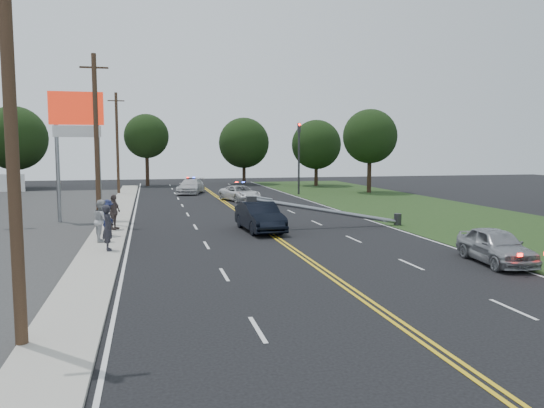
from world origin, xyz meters
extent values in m
plane|color=black|center=(0.00, 0.00, 0.00)|extent=(120.00, 120.00, 0.00)
cube|color=#ABA69A|center=(-8.40, 10.00, 0.06)|extent=(1.80, 70.00, 0.12)
cube|color=#1C3314|center=(13.50, 10.00, 0.01)|extent=(12.00, 80.00, 0.01)
cube|color=gold|center=(0.00, 10.00, 0.01)|extent=(0.36, 80.00, 0.00)
cylinder|color=gray|center=(-11.70, 14.00, 3.50)|extent=(0.24, 0.24, 7.00)
cylinder|color=gray|center=(-9.30, 14.00, 3.50)|extent=(0.24, 0.24, 7.00)
cube|color=red|center=(-10.50, 14.00, 7.00)|extent=(3.20, 0.35, 2.00)
cube|color=white|center=(-10.50, 14.00, 5.60)|extent=(2.80, 0.30, 0.70)
cylinder|color=gray|center=(-14.00, 12.00, 1.40)|extent=(0.14, 0.14, 2.80)
cube|color=white|center=(-14.00, 12.00, 2.60)|extent=(1.60, 0.12, 1.00)
cylinder|color=#2D2D30|center=(8.30, 30.00, 3.50)|extent=(0.20, 0.20, 7.00)
cube|color=#2D2D30|center=(8.30, 30.00, 6.60)|extent=(0.28, 0.28, 0.90)
sphere|color=#FF0C07|center=(8.30, 29.84, 6.90)|extent=(0.22, 0.22, 0.22)
cylinder|color=#2D2D30|center=(8.10, 8.00, 0.35)|extent=(0.44, 0.44, 0.70)
cylinder|color=gray|center=(3.67, 8.00, 0.98)|extent=(8.90, 0.24, 1.80)
cube|color=#2D2D30|center=(-0.76, 8.00, 1.76)|extent=(0.55, 0.32, 0.30)
cylinder|color=#382619|center=(-9.20, -8.00, 5.00)|extent=(0.28, 0.28, 10.00)
cylinder|color=#382619|center=(-9.20, 12.00, 5.00)|extent=(0.28, 0.28, 10.00)
cube|color=#382619|center=(-9.20, 12.00, 9.20)|extent=(1.60, 0.10, 0.10)
cylinder|color=#382619|center=(-9.20, 34.00, 5.00)|extent=(0.28, 0.28, 10.00)
cube|color=#382619|center=(-9.20, 34.00, 9.20)|extent=(1.60, 0.10, 0.10)
cylinder|color=black|center=(-20.96, 44.77, 1.66)|extent=(0.44, 0.44, 3.31)
sphere|color=black|center=(-20.96, 44.77, 5.70)|extent=(7.24, 7.24, 7.24)
cylinder|color=black|center=(-6.40, 45.71, 1.75)|extent=(0.44, 0.44, 3.50)
sphere|color=black|center=(-6.40, 45.71, 6.04)|extent=(5.35, 5.35, 5.35)
cylinder|color=black|center=(5.68, 46.30, 1.52)|extent=(0.44, 0.44, 3.05)
sphere|color=black|center=(5.68, 46.30, 5.25)|extent=(6.42, 6.42, 6.42)
cylinder|color=black|center=(13.73, 41.19, 1.46)|extent=(0.44, 0.44, 2.91)
sphere|color=black|center=(13.73, 41.19, 5.02)|extent=(6.00, 6.00, 6.00)
cylinder|color=black|center=(15.93, 30.25, 1.68)|extent=(0.44, 0.44, 3.36)
sphere|color=black|center=(15.93, 30.25, 5.79)|extent=(5.56, 5.56, 5.56)
imported|color=black|center=(-0.36, 7.62, 0.81)|extent=(2.07, 5.04, 1.62)
imported|color=gray|center=(7.08, -2.55, 0.71)|extent=(2.17, 4.33, 1.42)
imported|color=silver|center=(1.44, 24.59, 0.67)|extent=(3.49, 5.24, 1.34)
imported|color=silver|center=(-2.13, 33.10, 0.76)|extent=(3.52, 5.65, 1.53)
imported|color=#26262D|center=(-8.06, 3.13, 1.12)|extent=(0.61, 0.81, 2.00)
imported|color=#B4B5B9|center=(-8.51, 5.60, 1.12)|extent=(0.87, 1.06, 2.00)
imported|color=#1B2043|center=(-8.38, 7.18, 1.05)|extent=(1.00, 1.34, 1.85)
imported|color=#5A4B48|center=(-8.19, 9.25, 1.09)|extent=(0.98, 1.22, 1.94)
camera|label=1|loc=(-6.30, -20.70, 4.55)|focal=35.00mm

